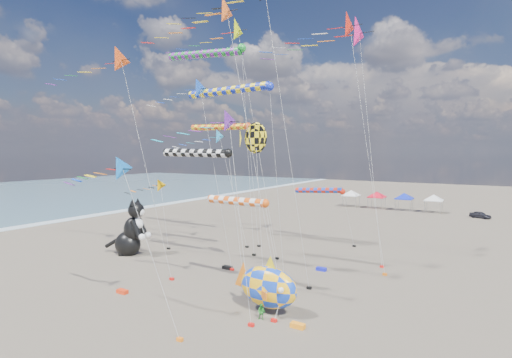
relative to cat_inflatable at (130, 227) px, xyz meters
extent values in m
plane|color=brown|center=(14.29, -12.03, -3.02)|extent=(260.00, 260.00, 0.00)
cone|color=#E9A301|center=(0.08, 3.85, 3.98)|extent=(1.55, 1.65, 1.71)
cylinder|color=#B2B2B2|center=(0.95, 3.85, 0.48)|extent=(1.76, 0.02, 7.01)
cube|color=black|center=(1.82, 3.85, -2.92)|extent=(0.36, 0.24, 0.20)
cone|color=red|center=(22.71, 6.97, 19.35)|extent=(2.48, 2.66, 2.74)
cylinder|color=#B2B2B2|center=(23.75, 6.97, 8.17)|extent=(2.12, 0.02, 22.37)
cube|color=black|center=(24.80, 6.97, -2.92)|extent=(0.36, 0.24, 0.20)
cone|color=blue|center=(9.79, 1.12, 13.75)|extent=(1.82, 1.95, 2.01)
cylinder|color=#B2B2B2|center=(11.09, 1.12, 5.37)|extent=(2.61, 0.02, 16.77)
cube|color=black|center=(12.38, 1.12, -2.92)|extent=(0.36, 0.24, 0.20)
cylinder|color=#B2B2B2|center=(18.60, 0.21, 8.90)|extent=(3.85, 0.02, 23.84)
cube|color=black|center=(20.51, 0.21, -2.92)|extent=(0.36, 0.24, 0.20)
cone|color=#ED4B14|center=(5.74, -3.86, 15.94)|extent=(2.28, 2.44, 2.51)
cylinder|color=#B2B2B2|center=(7.67, -3.86, 6.46)|extent=(3.89, 0.02, 18.96)
cube|color=black|center=(9.60, -3.86, -2.92)|extent=(0.36, 0.24, 0.20)
cone|color=#F91C78|center=(21.75, 9.23, 19.39)|extent=(3.07, 3.28, 3.38)
cylinder|color=#B2B2B2|center=(22.86, 9.23, 8.19)|extent=(2.25, 0.02, 22.41)
cube|color=black|center=(23.98, 9.23, -2.92)|extent=(0.36, 0.24, 0.20)
cone|color=#269CE0|center=(7.08, 9.14, 9.68)|extent=(1.70, 1.82, 1.87)
cylinder|color=#B2B2B2|center=(7.97, 9.14, 3.33)|extent=(1.81, 0.02, 12.70)
cube|color=black|center=(8.87, 9.14, -2.92)|extent=(0.36, 0.24, 0.20)
cone|color=#D5F00A|center=(10.53, 6.61, 20.46)|extent=(2.36, 2.52, 2.60)
cylinder|color=#B2B2B2|center=(12.33, 6.61, 8.72)|extent=(3.62, 0.02, 23.48)
cube|color=black|center=(14.13, 6.61, -2.92)|extent=(0.36, 0.24, 0.20)
cone|color=blue|center=(14.19, -11.74, 6.92)|extent=(1.52, 1.63, 1.68)
cylinder|color=#B2B2B2|center=(15.95, -11.74, 1.95)|extent=(3.53, 0.02, 9.95)
cube|color=black|center=(17.70, -11.74, -2.92)|extent=(0.36, 0.24, 0.20)
cone|color=#642393|center=(18.22, -7.93, 9.94)|extent=(1.50, 1.61, 1.66)
cylinder|color=#B2B2B2|center=(19.20, -7.93, 3.46)|extent=(1.99, 0.02, 12.96)
cube|color=black|center=(20.19, -7.93, -2.92)|extent=(0.36, 0.24, 0.20)
cone|color=orange|center=(16.40, -3.45, 18.23)|extent=(2.02, 2.16, 2.23)
cylinder|color=#B2B2B2|center=(18.11, -3.45, 7.61)|extent=(3.43, 0.02, 21.25)
cube|color=black|center=(19.81, -3.45, -2.92)|extent=(0.36, 0.24, 0.20)
cylinder|color=#E54713|center=(4.28, 10.20, 10.85)|extent=(8.05, 0.74, 0.74)
sphere|color=#E54713|center=(8.31, 10.20, 10.85)|extent=(0.78, 0.78, 0.78)
cylinder|color=#B2B2B2|center=(9.06, 10.20, 3.92)|extent=(1.52, 0.02, 13.87)
cube|color=black|center=(9.81, 10.20, -2.92)|extent=(0.36, 0.24, 0.20)
cylinder|color=#1328C0|center=(11.75, 1.52, 13.47)|extent=(8.70, 0.73, 0.73)
sphere|color=#1328C0|center=(16.10, 1.52, 13.47)|extent=(0.77, 0.77, 0.77)
cylinder|color=#B2B2B2|center=(16.85, 1.52, 5.23)|extent=(1.52, 0.02, 16.50)
cube|color=black|center=(17.60, 1.52, -2.92)|extent=(0.36, 0.24, 0.20)
cylinder|color=#DC4F0F|center=(15.50, -2.78, 4.05)|extent=(5.35, 0.65, 0.65)
sphere|color=#DC4F0F|center=(18.17, -2.78, 4.05)|extent=(0.68, 0.68, 0.68)
cylinder|color=#B2B2B2|center=(18.92, -2.78, 0.51)|extent=(1.52, 0.02, 7.07)
cube|color=black|center=(19.67, -2.78, -2.92)|extent=(0.36, 0.24, 0.20)
cylinder|color=#198B2C|center=(5.00, 6.59, 18.60)|extent=(9.79, 0.86, 0.86)
sphere|color=#198B2C|center=(9.89, 6.59, 18.60)|extent=(0.90, 0.90, 0.90)
cylinder|color=#B2B2B2|center=(10.64, 6.59, 7.79)|extent=(1.52, 0.02, 21.62)
cube|color=black|center=(11.39, 6.59, -2.92)|extent=(0.36, 0.24, 0.20)
cylinder|color=black|center=(8.72, 0.53, 7.79)|extent=(7.52, 0.75, 0.75)
sphere|color=black|center=(12.48, 0.53, 7.79)|extent=(0.79, 0.79, 0.79)
cylinder|color=#B2B2B2|center=(13.23, 0.53, 2.38)|extent=(1.52, 0.02, 10.81)
cube|color=black|center=(13.98, 0.53, -2.92)|extent=(0.36, 0.24, 0.20)
cylinder|color=red|center=(14.70, 15.88, 3.29)|extent=(5.98, 0.64, 0.64)
sphere|color=red|center=(17.69, 15.88, 3.29)|extent=(0.68, 0.68, 0.68)
cylinder|color=#B2B2B2|center=(18.44, 15.88, 0.13)|extent=(1.52, 0.02, 6.31)
cube|color=black|center=(19.19, 15.88, -2.92)|extent=(0.36, 0.24, 0.20)
ellipsoid|color=yellow|center=(15.40, 0.39, 9.08)|extent=(2.20, 0.40, 2.64)
cone|color=yellow|center=(13.90, 0.39, 9.08)|extent=(0.12, 1.80, 1.80)
cylinder|color=#B2B2B2|center=(16.40, -0.61, 3.03)|extent=(2.03, 2.03, 12.10)
cube|color=black|center=(17.40, -1.61, -2.92)|extent=(0.36, 0.24, 0.20)
ellipsoid|color=blue|center=(20.09, -5.61, -1.22)|extent=(4.57, 2.68, 2.86)
cone|color=orange|center=(17.61, -5.61, -1.22)|extent=(2.06, 0.61, 2.10)
cone|color=yellow|center=(20.28, -5.61, 0.21)|extent=(1.50, 0.45, 1.52)
cylinder|color=#B2B2B2|center=(21.16, -6.11, -2.36)|extent=(0.19, 1.04, 1.35)
cube|color=red|center=(21.09, -6.61, -2.92)|extent=(0.36, 0.24, 0.20)
imported|color=slate|center=(17.71, -4.12, -2.09)|extent=(0.72, 0.52, 1.85)
imported|color=#258828|center=(20.25, -6.78, -2.49)|extent=(0.57, 0.48, 1.06)
imported|color=#274397|center=(16.79, -2.20, -2.45)|extent=(0.72, 0.46, 1.13)
cube|color=orange|center=(22.77, -6.61, -2.87)|extent=(0.90, 0.44, 0.30)
cube|color=black|center=(11.79, 1.21, -2.87)|extent=(0.90, 0.44, 0.30)
cube|color=red|center=(8.60, -8.23, -2.87)|extent=(0.90, 0.44, 0.30)
cube|color=#141ACB|center=(19.46, 5.31, -2.87)|extent=(0.90, 0.44, 0.30)
cube|color=silver|center=(8.29, 47.97, -0.77)|extent=(3.00, 3.00, 0.15)
pyramid|color=silver|center=(8.29, 47.97, 0.28)|extent=(4.20, 4.20, 1.00)
cylinder|color=#999999|center=(6.99, 46.67, -1.92)|extent=(0.08, 0.08, 2.20)
cylinder|color=#999999|center=(9.59, 46.67, -1.92)|extent=(0.08, 0.08, 2.20)
cylinder|color=#999999|center=(6.99, 49.27, -1.92)|extent=(0.08, 0.08, 2.20)
cylinder|color=#999999|center=(9.59, 49.27, -1.92)|extent=(0.08, 0.08, 2.20)
cube|color=red|center=(13.29, 47.97, -0.77)|extent=(3.00, 3.00, 0.15)
pyramid|color=red|center=(13.29, 47.97, 0.28)|extent=(4.20, 4.20, 1.00)
cylinder|color=#999999|center=(11.99, 46.67, -1.92)|extent=(0.08, 0.08, 2.20)
cylinder|color=#999999|center=(14.59, 46.67, -1.92)|extent=(0.08, 0.08, 2.20)
cylinder|color=#999999|center=(11.99, 49.27, -1.92)|extent=(0.08, 0.08, 2.20)
cylinder|color=#999999|center=(14.59, 49.27, -1.92)|extent=(0.08, 0.08, 2.20)
cube|color=#1224B9|center=(18.29, 47.97, -0.77)|extent=(3.00, 3.00, 0.15)
pyramid|color=#1224B9|center=(18.29, 47.97, 0.28)|extent=(4.20, 4.20, 1.00)
cylinder|color=#999999|center=(16.99, 46.67, -1.92)|extent=(0.08, 0.08, 2.20)
cylinder|color=#999999|center=(19.59, 46.67, -1.92)|extent=(0.08, 0.08, 2.20)
cylinder|color=#999999|center=(16.99, 49.27, -1.92)|extent=(0.08, 0.08, 2.20)
cylinder|color=#999999|center=(19.59, 49.27, -1.92)|extent=(0.08, 0.08, 2.20)
cube|color=silver|center=(23.29, 47.97, -0.77)|extent=(3.00, 3.00, 0.15)
pyramid|color=silver|center=(23.29, 47.97, 0.28)|extent=(4.20, 4.20, 1.00)
cylinder|color=#999999|center=(21.99, 46.67, -1.92)|extent=(0.08, 0.08, 2.20)
cylinder|color=#999999|center=(24.59, 46.67, -1.92)|extent=(0.08, 0.08, 2.20)
cylinder|color=#999999|center=(21.99, 49.27, -1.92)|extent=(0.08, 0.08, 2.20)
cylinder|color=#999999|center=(24.59, 49.27, -1.92)|extent=(0.08, 0.08, 2.20)
imported|color=#26262D|center=(30.67, 45.97, -2.47)|extent=(3.49, 2.59, 1.11)
camera|label=1|loc=(33.15, -28.50, 7.96)|focal=28.00mm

